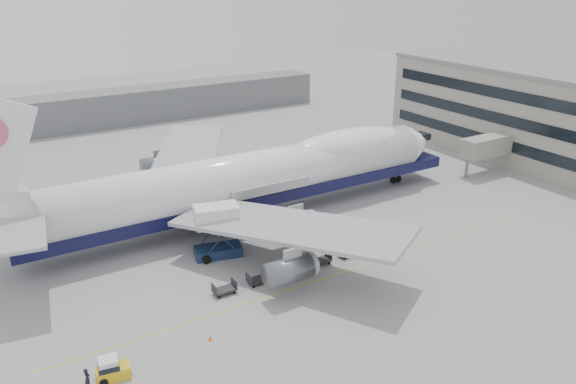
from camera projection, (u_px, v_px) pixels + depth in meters
ground at (301, 253)px, 64.51m from camera, size 260.00×260.00×0.00m
apron_line at (331, 276)px, 59.75m from camera, size 60.00×0.15×0.01m
hangar at (74, 112)px, 113.89m from camera, size 110.00×8.00×7.00m
airliner at (255, 176)px, 72.28m from camera, size 67.00×55.30×19.98m
catering_truck at (217, 228)px, 62.79m from camera, size 5.70×4.48×6.16m
baggage_tug at (111, 369)px, 44.46m from camera, size 2.80×1.79×1.91m
ground_worker at (87, 379)px, 43.33m from camera, size 0.64×0.79×1.86m
traffic_cone at (210, 338)px, 49.29m from camera, size 0.35×0.35×0.52m
dolly_0 at (224, 289)px, 56.30m from camera, size 2.30×1.35×1.30m
dolly_1 at (258, 279)px, 58.19m from camera, size 2.30×1.35×1.30m
dolly_2 at (290, 269)px, 60.09m from camera, size 2.30×1.35×1.30m
dolly_3 at (320, 260)px, 61.98m from camera, size 2.30×1.35×1.30m
dolly_4 at (348, 251)px, 63.87m from camera, size 2.30×1.35×1.30m
dolly_5 at (375, 243)px, 65.76m from camera, size 2.30×1.35×1.30m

